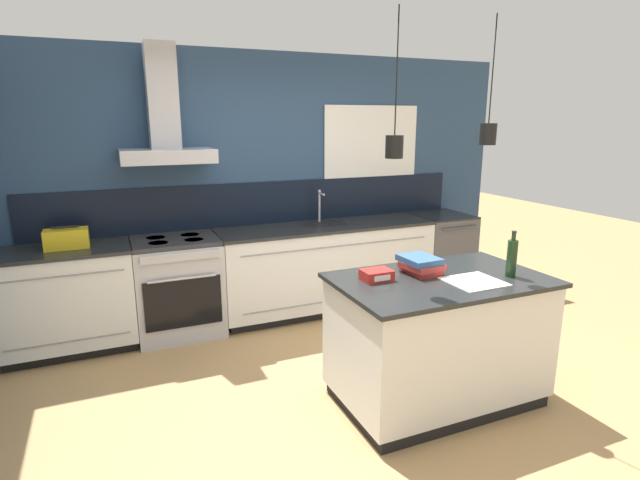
{
  "coord_description": "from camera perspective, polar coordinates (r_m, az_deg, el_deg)",
  "views": [
    {
      "loc": [
        -1.45,
        -2.84,
        1.96
      ],
      "look_at": [
        0.03,
        0.59,
        1.05
      ],
      "focal_mm": 28.0,
      "sensor_mm": 36.0,
      "label": 1
    }
  ],
  "objects": [
    {
      "name": "ground_plane",
      "position": [
        3.74,
        3.27,
        -17.91
      ],
      "size": [
        16.0,
        16.0,
        0.0
      ],
      "primitive_type": "plane",
      "color": "tan",
      "rests_on": "ground"
    },
    {
      "name": "wall_back",
      "position": [
        5.07,
        -7.32,
        6.74
      ],
      "size": [
        5.6,
        2.32,
        2.6
      ],
      "color": "navy",
      "rests_on": "ground_plane"
    },
    {
      "name": "counter_run_left",
      "position": [
        4.79,
        -26.86,
        -6.08
      ],
      "size": [
        1.08,
        0.64,
        0.91
      ],
      "color": "black",
      "rests_on": "ground_plane"
    },
    {
      "name": "counter_run_sink",
      "position": [
        5.19,
        0.71,
        -3.1
      ],
      "size": [
        2.25,
        0.64,
        1.25
      ],
      "color": "black",
      "rests_on": "ground_plane"
    },
    {
      "name": "oven_range",
      "position": [
        4.8,
        -15.91,
        -5.13
      ],
      "size": [
        0.76,
        0.66,
        0.91
      ],
      "color": "#B5B5BA",
      "rests_on": "ground_plane"
    },
    {
      "name": "dishwasher",
      "position": [
        5.89,
        13.44,
        -1.5
      ],
      "size": [
        0.6,
        0.65,
        0.91
      ],
      "color": "#4C4C51",
      "rests_on": "ground_plane"
    },
    {
      "name": "kitchen_island",
      "position": [
        3.65,
        13.27,
        -10.98
      ],
      "size": [
        1.44,
        0.88,
        0.91
      ],
      "color": "black",
      "rests_on": "ground_plane"
    },
    {
      "name": "bottle_on_island",
      "position": [
        3.62,
        21.08,
        -1.88
      ],
      "size": [
        0.07,
        0.07,
        0.32
      ],
      "color": "#193319",
      "rests_on": "kitchen_island"
    },
    {
      "name": "book_stack",
      "position": [
        3.54,
        11.44,
        -2.79
      ],
      "size": [
        0.26,
        0.3,
        0.12
      ],
      "color": "#B2332D",
      "rests_on": "kitchen_island"
    },
    {
      "name": "red_supply_box",
      "position": [
        3.35,
        6.49,
        -4.0
      ],
      "size": [
        0.2,
        0.15,
        0.07
      ],
      "color": "red",
      "rests_on": "kitchen_island"
    },
    {
      "name": "paper_pile",
      "position": [
        3.45,
        17.2,
        -4.56
      ],
      "size": [
        0.35,
        0.33,
        0.01
      ],
      "color": "silver",
      "rests_on": "kitchen_island"
    },
    {
      "name": "yellow_toolbox",
      "position": [
        4.64,
        -26.99,
        0.14
      ],
      "size": [
        0.34,
        0.18,
        0.19
      ],
      "color": "gold",
      "rests_on": "counter_run_left"
    }
  ]
}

